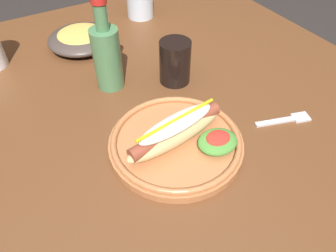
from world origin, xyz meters
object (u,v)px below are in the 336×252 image
(fork, at_px, (287,120))
(side_bowl, at_px, (81,38))
(hot_dog_plate, at_px, (178,139))
(soda_cup, at_px, (175,62))
(glass_bottle, at_px, (107,55))

(fork, relative_size, side_bowl, 0.67)
(hot_dog_plate, relative_size, soda_cup, 2.52)
(hot_dog_plate, bearing_deg, glass_bottle, 97.54)
(hot_dog_plate, distance_m, glass_bottle, 0.26)
(fork, relative_size, soda_cup, 1.17)
(hot_dog_plate, bearing_deg, side_bowl, 93.88)
(fork, height_order, soda_cup, soda_cup)
(glass_bottle, bearing_deg, hot_dog_plate, -82.46)
(fork, bearing_deg, glass_bottle, 148.98)
(side_bowl, bearing_deg, soda_cup, -62.59)
(hot_dog_plate, bearing_deg, soda_cup, 60.40)
(soda_cup, distance_m, side_bowl, 0.30)
(fork, height_order, side_bowl, side_bowl)
(hot_dog_plate, xyz_separation_m, fork, (0.24, -0.05, -0.02))
(fork, xyz_separation_m, glass_bottle, (-0.27, 0.30, 0.08))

